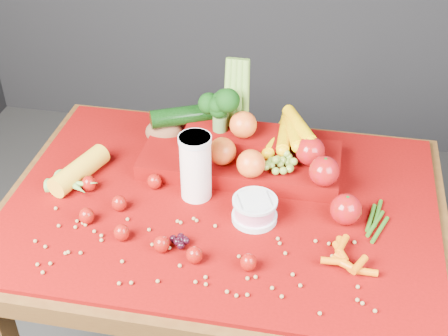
% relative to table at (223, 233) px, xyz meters
% --- Properties ---
extents(table, '(1.10, 0.80, 0.75)m').
position_rel_table_xyz_m(table, '(0.00, 0.00, 0.00)').
color(table, '#381E0C').
rests_on(table, ground).
extents(red_cloth, '(1.05, 0.75, 0.01)m').
position_rel_table_xyz_m(red_cloth, '(0.00, 0.00, 0.10)').
color(red_cloth, '#6C0303').
rests_on(red_cloth, table).
extents(milk_glass, '(0.08, 0.08, 0.17)m').
position_rel_table_xyz_m(milk_glass, '(-0.07, 0.01, 0.20)').
color(milk_glass, silver).
rests_on(milk_glass, red_cloth).
extents(yogurt_bowl, '(0.11, 0.11, 0.06)m').
position_rel_table_xyz_m(yogurt_bowl, '(0.09, -0.05, 0.14)').
color(yogurt_bowl, silver).
rests_on(yogurt_bowl, red_cloth).
extents(strawberry_scatter, '(0.48, 0.28, 0.05)m').
position_rel_table_xyz_m(strawberry_scatter, '(-0.16, -0.13, 0.13)').
color(strawberry_scatter, maroon).
rests_on(strawberry_scatter, red_cloth).
extents(dark_grape_cluster, '(0.06, 0.05, 0.03)m').
position_rel_table_xyz_m(dark_grape_cluster, '(-0.07, -0.18, 0.12)').
color(dark_grape_cluster, black).
rests_on(dark_grape_cluster, red_cloth).
extents(soybean_scatter, '(0.84, 0.24, 0.01)m').
position_rel_table_xyz_m(soybean_scatter, '(0.00, -0.20, 0.11)').
color(soybean_scatter, olive).
rests_on(soybean_scatter, red_cloth).
extents(corn_ear, '(0.23, 0.26, 0.06)m').
position_rel_table_xyz_m(corn_ear, '(-0.38, -0.01, 0.13)').
color(corn_ear, gold).
rests_on(corn_ear, red_cloth).
extents(potato, '(0.11, 0.08, 0.07)m').
position_rel_table_xyz_m(potato, '(-0.21, 0.22, 0.14)').
color(potato, brown).
rests_on(potato, red_cloth).
extents(baby_carrot_pile, '(0.17, 0.17, 0.03)m').
position_rel_table_xyz_m(baby_carrot_pile, '(0.31, -0.14, 0.12)').
color(baby_carrot_pile, '#CD5E07').
rests_on(baby_carrot_pile, red_cloth).
extents(green_bean_pile, '(0.14, 0.12, 0.01)m').
position_rel_table_xyz_m(green_bean_pile, '(0.37, -0.01, 0.11)').
color(green_bean_pile, '#255713').
rests_on(green_bean_pile, red_cloth).
extents(produce_mound, '(0.58, 0.37, 0.27)m').
position_rel_table_xyz_m(produce_mound, '(0.04, 0.16, 0.17)').
color(produce_mound, '#6C0303').
rests_on(produce_mound, red_cloth).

